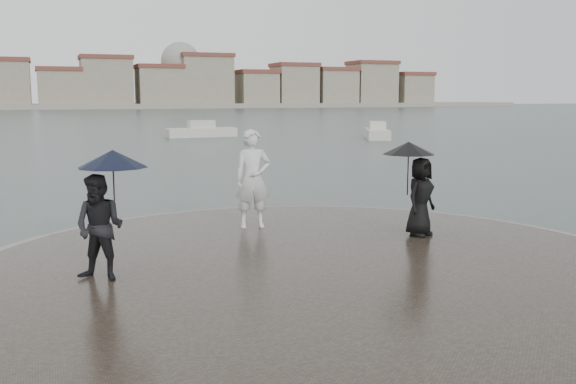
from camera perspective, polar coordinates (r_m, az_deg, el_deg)
name	(u,v)px	position (r m, az deg, el deg)	size (l,w,h in m)	color
ground	(428,365)	(8.26, 12.36, -14.75)	(400.00, 400.00, 0.00)	#2B3835
kerb_ring	(315,277)	(11.11, 2.41, -7.53)	(12.50, 12.50, 0.32)	gray
quay_tip	(315,275)	(11.11, 2.41, -7.43)	(11.90, 11.90, 0.36)	#2D261E
statue	(253,179)	(14.03, -3.14, 1.17)	(0.79, 0.52, 2.15)	silver
visitor_left	(103,208)	(10.44, -16.09, -1.38)	(1.32, 1.14, 2.04)	black
visitor_right	(417,182)	(13.43, 11.37, 0.91)	(1.26, 1.08, 1.95)	black
far_skyline	(32,86)	(167.04, -21.83, 8.78)	(260.00, 20.00, 37.00)	gray
boats	(288,133)	(49.95, -0.03, 5.29)	(16.78, 10.27, 1.50)	beige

